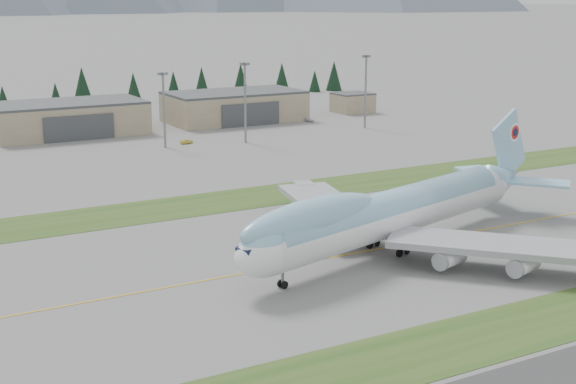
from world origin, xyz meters
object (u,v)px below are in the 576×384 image
boeing_747_freighter (392,212)px  hangar_right (235,106)px  hangar_center (68,118)px  service_vehicle_c (309,122)px  service_vehicle_b (187,144)px

boeing_747_freighter → hangar_right: size_ratio=1.72×
hangar_center → hangar_right: size_ratio=1.00×
service_vehicle_c → hangar_center: bearing=162.7°
hangar_center → service_vehicle_b: hangar_center is taller
hangar_center → hangar_right: 60.00m
hangar_center → hangar_right: (60.00, 0.00, 0.00)m
hangar_right → service_vehicle_c: bearing=-32.2°
service_vehicle_b → boeing_747_freighter: bearing=161.2°
boeing_747_freighter → hangar_right: bearing=59.2°
hangar_center → service_vehicle_c: hangar_center is taller
hangar_right → service_vehicle_c: (22.87, -14.39, -5.39)m
hangar_center → service_vehicle_b: size_ratio=11.62×
boeing_747_freighter → hangar_center: (-18.83, 151.56, -1.77)m
boeing_747_freighter → service_vehicle_b: size_ratio=19.96×
hangar_center → service_vehicle_b: bearing=-51.6°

